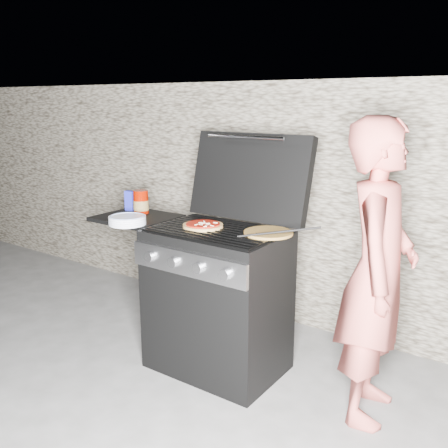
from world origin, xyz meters
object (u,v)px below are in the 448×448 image
Objects in this scene: gas_grill at (186,292)px; person at (377,273)px; pizza_topped at (203,225)px; sauce_jar at (141,202)px.

gas_grill is 0.84× the size of person.
person is (1.20, 0.10, 0.34)m from gas_grill.
pizza_topped is at bearing 85.24° from person.
gas_grill is at bearing 176.03° from pizza_topped.
person is at bearing 0.38° from sauce_jar.
person reaches higher than sauce_jar.
gas_grill is at bearing -10.68° from sauce_jar.
sauce_jar reaches higher than gas_grill.
person reaches higher than pizza_topped.
sauce_jar is 0.10× the size of person.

